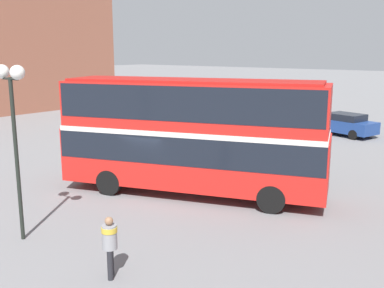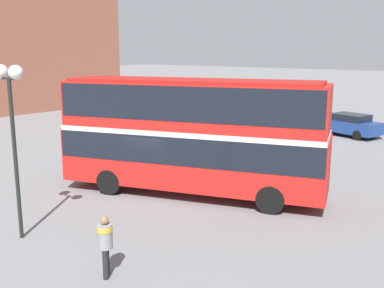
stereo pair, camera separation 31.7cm
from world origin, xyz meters
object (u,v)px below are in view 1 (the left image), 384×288
Objects in this scene: parked_car_side_street at (344,124)px; street_lamp_twin_globe at (12,101)px; double_decker_bus at (192,130)px; parked_car_kerb_far at (115,125)px; pedestrian_foreground at (110,241)px; parked_car_kerb_near at (183,116)px.

street_lamp_twin_globe reaches higher than parked_car_side_street.
parked_car_side_street is (0.10, 16.73, -1.90)m from double_decker_bus.
double_decker_bus is 14.14m from parked_car_kerb_far.
street_lamp_twin_globe is at bearing -121.47° from double_decker_bus.
pedestrian_foreground is at bearing 110.56° from parked_car_side_street.
street_lamp_twin_globe reaches higher than parked_car_kerb_near.
pedestrian_foreground reaches higher than parked_car_kerb_far.
double_decker_bus is at bearing 123.45° from parked_car_kerb_near.
parked_car_kerb_near reaches higher than parked_car_kerb_far.
parked_car_kerb_far is at bearing -86.68° from pedestrian_foreground.
street_lamp_twin_globe is (10.88, -13.57, 3.58)m from parked_car_kerb_far.
double_decker_bus is 2.29× the size of parked_car_side_street.
parked_car_kerb_far is 0.83× the size of street_lamp_twin_globe.
parked_car_kerb_far is (-14.89, 13.49, -0.27)m from pedestrian_foreground.
parked_car_side_street is at bearing 37.12° from parked_car_kerb_far.
parked_car_side_street is (10.87, 4.35, -0.05)m from parked_car_kerb_near.
parked_car_kerb_near is (-10.77, 12.39, -1.85)m from double_decker_bus.
parked_car_kerb_near is at bearing 111.00° from double_decker_bus.
double_decker_bus is 7.11m from street_lamp_twin_globe.
street_lamp_twin_globe reaches higher than double_decker_bus.
double_decker_bus reaches higher than parked_car_kerb_near.
parked_car_kerb_far is at bearing 53.20° from parked_car_side_street.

